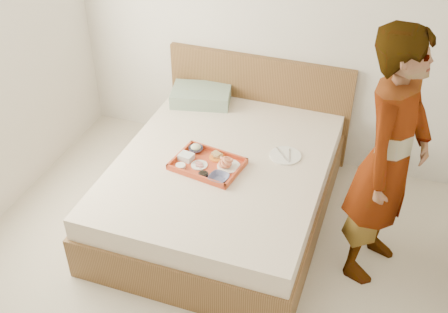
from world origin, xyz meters
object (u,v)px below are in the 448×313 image
at_px(dinner_plate, 285,156).
at_px(person, 389,160).
at_px(bed, 222,187).
at_px(tray, 208,164).

xyz_separation_m(dinner_plate, person, (0.75, -0.36, 0.39)).
bearing_deg(dinner_plate, bed, -153.96).
distance_m(bed, person, 1.37).
relative_size(tray, dinner_plate, 2.08).
relative_size(dinner_plate, person, 0.13).
distance_m(dinner_plate, person, 0.92).
height_order(tray, person, person).
bearing_deg(person, bed, 100.81).
height_order(tray, dinner_plate, tray).
xyz_separation_m(bed, dinner_plate, (0.44, 0.22, 0.27)).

